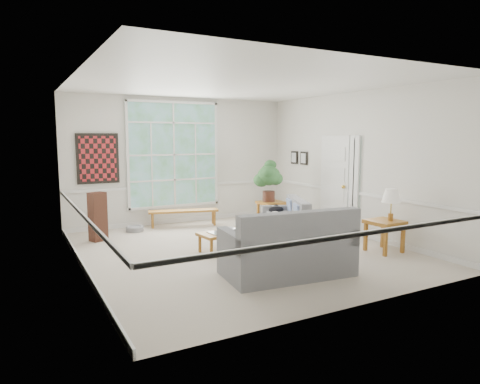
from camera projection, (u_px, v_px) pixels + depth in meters
name	position (u px, v px, depth m)	size (l,w,h in m)	color
floor	(240.00, 250.00, 7.88)	(5.50, 6.00, 0.01)	#C1B4A3
ceiling	(240.00, 84.00, 7.50)	(5.50, 6.00, 0.02)	white
wall_back	(181.00, 161.00, 10.31)	(5.50, 0.02, 3.00)	silver
wall_front	(360.00, 185.00, 5.07)	(5.50, 0.02, 3.00)	silver
wall_left	(79.00, 175.00, 6.39)	(0.02, 6.00, 3.00)	silver
wall_right	(355.00, 164.00, 8.98)	(0.02, 6.00, 3.00)	silver
window_back	(174.00, 155.00, 10.16)	(2.30, 0.08, 2.40)	white
entry_door	(334.00, 183.00, 9.54)	(0.08, 0.90, 2.10)	white
door_sidelight	(354.00, 181.00, 8.98)	(0.08, 0.26, 1.90)	white
wall_art	(98.00, 159.00, 9.33)	(0.90, 0.06, 1.10)	maroon
wall_frame_near	(304.00, 158.00, 10.48)	(0.04, 0.26, 0.32)	black
wall_frame_far	(294.00, 158.00, 10.83)	(0.04, 0.26, 0.32)	black
loveseat_right	(285.00, 218.00, 8.88)	(0.76, 1.47, 0.80)	slate
loveseat_front	(287.00, 241.00, 6.42)	(1.90, 0.98, 1.03)	slate
coffee_table	(225.00, 241.00, 7.79)	(0.96, 0.53, 0.36)	#985F1E
pewter_bowl	(229.00, 229.00, 7.79)	(0.31, 0.31, 0.08)	gray
window_bench	(184.00, 218.00, 9.97)	(1.61, 0.31, 0.37)	#985F1E
end_table	(271.00, 213.00, 10.11)	(0.56, 0.56, 0.56)	#985F1E
houseplant	(269.00, 180.00, 10.01)	(0.58, 0.58, 0.99)	#2B592B
side_table	(384.00, 236.00, 7.73)	(0.57, 0.57, 0.58)	#985F1E
table_lamp	(391.00, 205.00, 7.63)	(0.33, 0.33, 0.58)	white
pet_bed	(135.00, 229.00, 9.43)	(0.40, 0.40, 0.12)	gray
floor_speaker	(98.00, 217.00, 8.52)	(0.30, 0.24, 0.98)	#3C1E14
cat	(276.00, 209.00, 9.38)	(0.36, 0.25, 0.17)	black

